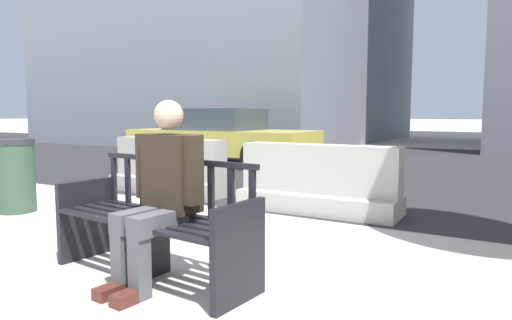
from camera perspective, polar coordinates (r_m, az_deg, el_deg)
The scene contains 8 objects.
ground_plane at distance 3.11m, azimuth -12.00°, elevation -17.36°, with size 200.00×200.00×0.00m, color #B7B2A8.
street_asphalt at distance 11.02m, azimuth 20.54°, elevation -0.86°, with size 120.00×12.00×0.01m, color #28282B.
street_bench at distance 3.51m, azimuth -12.59°, elevation -7.87°, with size 1.73×0.66×0.88m.
seated_person at distance 3.30m, azimuth -11.71°, elevation -3.51°, with size 0.59×0.75×1.31m.
jersey_barrier_centre at distance 5.72m, azimuth 7.80°, elevation -3.05°, with size 2.02×0.73×0.84m.
jersey_barrier_left at distance 7.15m, azimuth -10.77°, elevation -1.32°, with size 2.02×0.75×0.84m.
car_sedan_mid at distance 11.15m, azimuth -4.47°, elevation 2.98°, with size 4.61×2.05×1.33m.
trash_bin at distance 6.38m, azimuth -27.86°, elevation -1.71°, with size 0.47×0.47×0.91m.
Camera 1 is at (1.97, -2.08, 1.22)m, focal length 32.00 mm.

